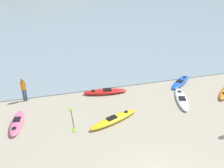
# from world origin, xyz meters

# --- Properties ---
(bay_water) EXTENTS (160.00, 70.00, 0.06)m
(bay_water) POSITION_xyz_m (0.00, 45.25, 0.03)
(bay_water) COLOR gray
(bay_water) RESTS_ON ground_plane
(kayak_on_sand_0) EXTENTS (2.64, 2.37, 0.30)m
(kayak_on_sand_0) POSITION_xyz_m (6.03, 9.57, 0.13)
(kayak_on_sand_0) COLOR blue
(kayak_on_sand_0) RESTS_ON ground_plane
(kayak_on_sand_1) EXTENTS (3.47, 1.93, 0.37)m
(kayak_on_sand_1) POSITION_xyz_m (-0.39, 5.98, 0.16)
(kayak_on_sand_1) COLOR yellow
(kayak_on_sand_1) RESTS_ON ground_plane
(kayak_on_sand_2) EXTENTS (1.07, 2.74, 0.34)m
(kayak_on_sand_2) POSITION_xyz_m (-6.05, 7.18, 0.15)
(kayak_on_sand_2) COLOR #E5668C
(kayak_on_sand_2) RESTS_ON ground_plane
(kayak_on_sand_4) EXTENTS (3.21, 1.11, 0.35)m
(kayak_on_sand_4) POSITION_xyz_m (-0.04, 9.57, 0.15)
(kayak_on_sand_4) COLOR red
(kayak_on_sand_4) RESTS_ON ground_plane
(kayak_on_sand_5) EXTENTS (1.71, 3.25, 0.29)m
(kayak_on_sand_5) POSITION_xyz_m (4.81, 7.16, 0.13)
(kayak_on_sand_5) COLOR white
(kayak_on_sand_5) RESTS_ON ground_plane
(person_near_waterline) EXTENTS (0.35, 0.28, 1.72)m
(person_near_waterline) POSITION_xyz_m (-5.63, 10.02, 0.98)
(person_near_waterline) COLOR #384260
(person_near_waterline) RESTS_ON ground_plane
(loose_paddle) EXTENTS (0.28, 2.78, 0.03)m
(loose_paddle) POSITION_xyz_m (-2.80, 6.92, 0.01)
(loose_paddle) COLOR black
(loose_paddle) RESTS_ON ground_plane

